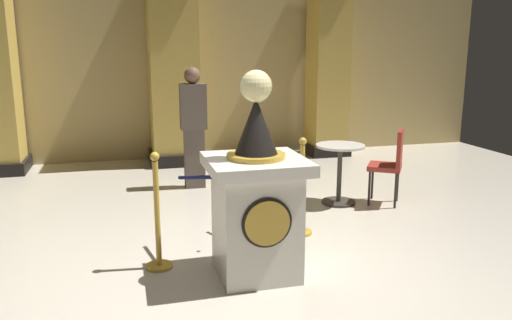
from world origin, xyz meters
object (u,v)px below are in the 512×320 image
at_px(stanchion_near, 302,201).
at_px(stanchion_far, 158,228).
at_px(cafe_chair_red, 391,160).
at_px(pedestal_clock, 256,200).
at_px(bystander_guest, 194,124).
at_px(cafe_table, 340,166).

relative_size(stanchion_near, stanchion_far, 0.98).
height_order(stanchion_far, cafe_chair_red, stanchion_far).
bearing_deg(stanchion_far, pedestal_clock, -22.98).
xyz_separation_m(stanchion_near, bystander_guest, (-0.82, 2.17, 0.54)).
relative_size(stanchion_far, bystander_guest, 0.63).
height_order(cafe_table, cafe_chair_red, cafe_chair_red).
bearing_deg(bystander_guest, cafe_chair_red, -32.53).
distance_m(stanchion_far, cafe_chair_red, 3.23).
bearing_deg(cafe_table, cafe_chair_red, -17.47).
bearing_deg(stanchion_near, cafe_chair_red, 26.39).
bearing_deg(cafe_chair_red, bystander_guest, 147.47).
bearing_deg(cafe_chair_red, cafe_table, 162.53).
bearing_deg(pedestal_clock, cafe_chair_red, 35.48).
xyz_separation_m(bystander_guest, cafe_table, (1.66, -1.26, -0.42)).
distance_m(stanchion_near, cafe_chair_red, 1.64).
xyz_separation_m(bystander_guest, cafe_chair_red, (2.28, -1.45, -0.33)).
relative_size(stanchion_near, cafe_table, 1.37).
bearing_deg(bystander_guest, stanchion_near, -69.27).
relative_size(pedestal_clock, bystander_guest, 1.05).
xyz_separation_m(pedestal_clock, bystander_guest, (-0.10, 3.00, 0.23)).
height_order(stanchion_near, stanchion_far, stanchion_far).
bearing_deg(pedestal_clock, stanchion_near, 48.99).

